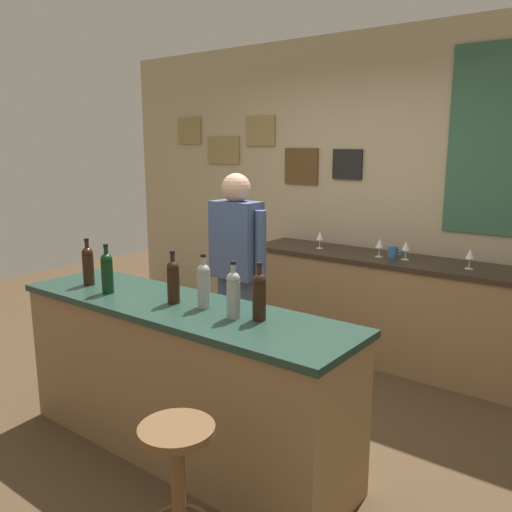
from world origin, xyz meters
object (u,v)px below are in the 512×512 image
Objects in this scene: wine_bottle_a at (88,264)px; coffee_mug at (393,252)px; wine_bottle_d at (204,284)px; wine_glass_d at (470,255)px; bar_stool at (178,474)px; wine_glass_a at (320,236)px; wine_bottle_f at (259,295)px; wine_glass_c at (406,246)px; wine_bottle_c at (173,280)px; wine_glass_b at (380,244)px; wine_bottle_e at (233,293)px; wine_bottle_b at (107,271)px; bartender at (237,267)px.

coffee_mug is (1.20, 2.10, -0.11)m from wine_bottle_a.
wine_glass_d is at bearing 65.88° from wine_bottle_d.
wine_glass_d is at bearing 81.81° from bar_stool.
wine_glass_a reaches higher than coffee_mug.
wine_glass_c is at bearing 90.08° from wine_bottle_f.
bar_stool is at bearing -43.94° from wine_bottle_c.
wine_glass_b and wine_glass_c have the same top height.
wine_bottle_d is 1.00× the size of wine_bottle_e.
wine_bottle_d is 2.03m from coffee_mug.
wine_bottle_a reaches higher than wine_glass_d.
wine_bottle_c is 2.12m from wine_glass_c.
wine_bottle_b reaches higher than coffee_mug.
bartender is 5.29× the size of wine_bottle_e.
wine_bottle_e is 1.97× the size of wine_glass_b.
wine_glass_a reaches higher than bar_stool.
wine_glass_d is 1.24× the size of coffee_mug.
wine_glass_c is at bearing 92.61° from bar_stool.
coffee_mug is (0.71, 1.18, 0.01)m from bartender.
wine_bottle_c is at bearing -105.71° from wine_glass_c.
wine_bottle_b reaches higher than wine_glass_a.
bar_stool is at bearing -58.57° from bartender.
wine_bottle_e is at bearing -90.31° from coffee_mug.
coffee_mug is (0.69, 0.02, -0.06)m from wine_glass_a.
bartender is at bearing 135.14° from wine_bottle_f.
wine_bottle_f is at bearing 24.38° from wine_bottle_e.
wine_bottle_d is (0.20, 0.04, 0.00)m from wine_bottle_c.
wine_bottle_d is 2.03m from wine_glass_c.
bartender reaches higher than wine_glass_d.
wine_glass_c is at bearing 57.86° from wine_bottle_a.
bartender is at bearing 128.52° from wine_bottle_e.
wine_bottle_a is 2.75m from wine_glass_d.
wine_bottle_d is at bearing 11.44° from wine_bottle_b.
wine_bottle_e is 2.11m from wine_glass_d.
wine_glass_b is at bearing 96.40° from wine_bottle_f.
wine_bottle_d reaches higher than wine_glass_b.
wine_bottle_c is 0.45m from wine_bottle_e.
wine_bottle_d reaches higher than wine_glass_a.
wine_bottle_a reaches higher than bar_stool.
wine_glass_a is at bearing 178.91° from wine_glass_d.
wine_bottle_d is 1.97× the size of wine_glass_c.
wine_bottle_b is 1.00× the size of wine_bottle_f.
wine_bottle_d is (0.68, 0.14, 0.00)m from wine_bottle_b.
wine_bottle_b is 0.69m from wine_bottle_d.
wine_glass_a is 0.59m from wine_glass_b.
wine_bottle_e is 1.00× the size of wine_bottle_f.
bartender is 1.38m from coffee_mug.
wine_glass_b is at bearing 62.03° from wine_bottle_a.
wine_glass_d reaches higher than bar_stool.
wine_glass_c is (0.80, 0.00, 0.00)m from wine_glass_a.
wine_glass_c is at bearing 86.55° from wine_bottle_e.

